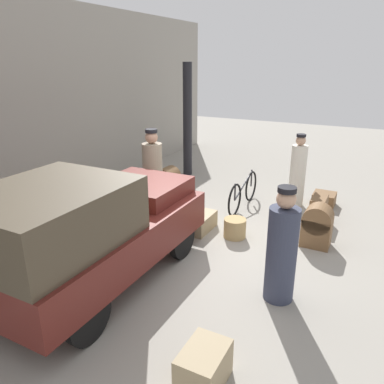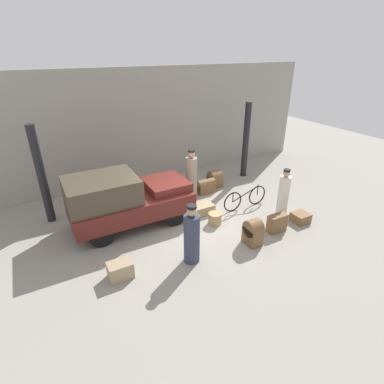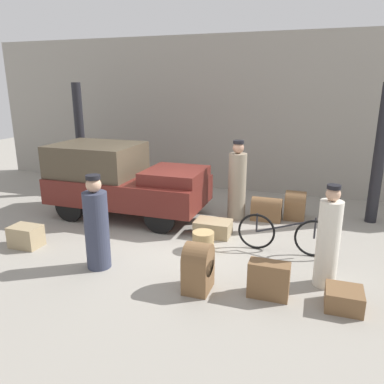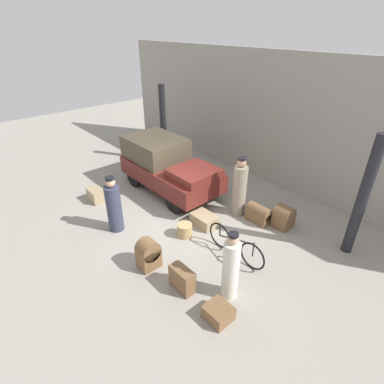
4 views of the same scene
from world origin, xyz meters
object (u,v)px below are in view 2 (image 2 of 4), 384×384
Objects in this scene: truck at (124,199)px; porter_lifting_near_truck at (192,237)px; suitcase_black_upright at (206,186)px; porter_carrying_trunk at (283,195)px; trunk_large_brown at (253,232)px; bicycle at (245,198)px; suitcase_small_leather at (120,270)px; suitcase_tan_flat at (300,217)px; wicker_basket at (215,218)px; trunk_umber_medium at (277,223)px; trunk_wicker_pale at (202,209)px; trunk_barrel_dark at (215,179)px; porter_with_bicycle at (191,177)px.

porter_lifting_near_truck is (0.96, -2.59, -0.17)m from truck.
truck is at bearing -167.62° from suitcase_black_upright.
trunk_large_brown is at bearing -157.00° from porter_carrying_trunk.
suitcase_small_leather is at bearing -164.50° from bicycle.
wicker_basket is at bearing 153.54° from suitcase_tan_flat.
trunk_umber_medium is (0.50, -3.37, 0.01)m from suitcase_black_upright.
trunk_wicker_pale is at bearing 53.24° from porter_lifting_near_truck.
wicker_basket is 3.53m from suitcase_small_leather.
suitcase_black_upright is 0.89× the size of trunk_large_brown.
truck is at bearing 152.79° from suitcase_tan_flat.
trunk_large_brown is at bearing -171.97° from trunk_umber_medium.
truck reaches higher than bicycle.
trunk_barrel_dark is at bearing 57.19° from wicker_basket.
trunk_umber_medium is 3.72m from trunk_barrel_dark.
wicker_basket is 0.56× the size of trunk_wicker_pale.
truck is at bearing 135.96° from trunk_large_brown.
trunk_barrel_dark is at bearing 104.33° from suitcase_tan_flat.
suitcase_tan_flat is 1.09m from trunk_umber_medium.
trunk_umber_medium is at bearing -92.13° from trunk_barrel_dark.
trunk_large_brown reaches higher than suitcase_black_upright.
truck is 2.66m from trunk_wicker_pale.
porter_carrying_trunk reaches higher than trunk_wicker_pale.
truck is at bearing 68.99° from suitcase_small_leather.
wicker_basket is at bearing -27.94° from truck.
suitcase_small_leather is 4.83m from trunk_umber_medium.
truck is 4.91× the size of trunk_wicker_pale.
porter_carrying_trunk reaches higher than suitcase_small_leather.
trunk_large_brown is at bearing -107.38° from trunk_barrel_dark.
bicycle is at bearing 14.40° from wicker_basket.
porter_carrying_trunk reaches higher than trunk_umber_medium.
suitcase_black_upright is (-0.57, 1.70, -0.09)m from bicycle.
trunk_umber_medium reaches higher than wicker_basket.
porter_with_bicycle is 3.53m from trunk_umber_medium.
porter_with_bicycle is at bearing 127.53° from porter_carrying_trunk.
suitcase_tan_flat is at bearing -38.75° from trunk_wicker_pale.
truck reaches higher than suitcase_small_leather.
trunk_umber_medium is (1.07, 0.15, -0.12)m from trunk_large_brown.
trunk_large_brown is (-1.88, -0.80, -0.37)m from porter_carrying_trunk.
porter_with_bicycle reaches higher than porter_lifting_near_truck.
trunk_umber_medium is (1.45, -2.07, 0.12)m from trunk_wicker_pale.
wicker_basket is at bearing 39.23° from porter_lifting_near_truck.
trunk_wicker_pale is at bearing -101.61° from porter_with_bicycle.
porter_with_bicycle reaches higher than suitcase_black_upright.
trunk_barrel_dark is at bearing 87.87° from trunk_umber_medium.
bicycle reaches higher than suitcase_small_leather.
porter_carrying_trunk is at bearing -22.55° from truck.
truck is at bearing 166.75° from bicycle.
truck reaches higher than wicker_basket.
suitcase_small_leather is at bearing 172.90° from trunk_large_brown.
truck is 2.81m from porter_with_bicycle.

